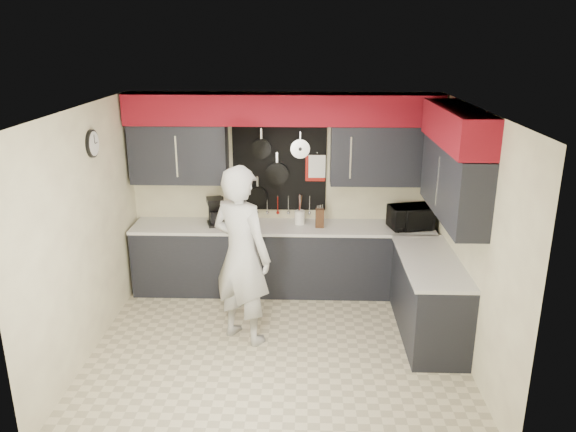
{
  "coord_description": "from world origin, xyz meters",
  "views": [
    {
      "loc": [
        0.3,
        -5.44,
        3.29
      ],
      "look_at": [
        0.1,
        0.5,
        1.36
      ],
      "focal_mm": 35.0,
      "sensor_mm": 36.0,
      "label": 1
    }
  ],
  "objects_px": {
    "knife_block": "(320,218)",
    "coffee_maker": "(215,211)",
    "utensil_crock": "(300,217)",
    "person": "(242,256)",
    "microwave": "(410,217)"
  },
  "relations": [
    {
      "from": "person",
      "to": "knife_block",
      "type": "bearing_deg",
      "value": -92.94
    },
    {
      "from": "utensil_crock",
      "to": "person",
      "type": "bearing_deg",
      "value": -114.54
    },
    {
      "from": "coffee_maker",
      "to": "knife_block",
      "type": "bearing_deg",
      "value": -18.87
    },
    {
      "from": "microwave",
      "to": "person",
      "type": "height_order",
      "value": "person"
    },
    {
      "from": "microwave",
      "to": "knife_block",
      "type": "height_order",
      "value": "microwave"
    },
    {
      "from": "microwave",
      "to": "knife_block",
      "type": "xyz_separation_m",
      "value": [
        -1.16,
        0.01,
        -0.03
      ]
    },
    {
      "from": "knife_block",
      "to": "coffee_maker",
      "type": "distance_m",
      "value": 1.36
    },
    {
      "from": "microwave",
      "to": "person",
      "type": "bearing_deg",
      "value": -162.44
    },
    {
      "from": "microwave",
      "to": "person",
      "type": "xyz_separation_m",
      "value": [
        -2.03,
        -1.22,
        -0.06
      ]
    },
    {
      "from": "knife_block",
      "to": "coffee_maker",
      "type": "relative_size",
      "value": 0.66
    },
    {
      "from": "person",
      "to": "microwave",
      "type": "bearing_deg",
      "value": -116.49
    },
    {
      "from": "knife_block",
      "to": "person",
      "type": "xyz_separation_m",
      "value": [
        -0.87,
        -1.22,
        -0.04
      ]
    },
    {
      "from": "microwave",
      "to": "coffee_maker",
      "type": "height_order",
      "value": "coffee_maker"
    },
    {
      "from": "knife_block",
      "to": "coffee_maker",
      "type": "xyz_separation_m",
      "value": [
        -1.35,
        0.06,
        0.07
      ]
    },
    {
      "from": "microwave",
      "to": "coffee_maker",
      "type": "bearing_deg",
      "value": 165.04
    }
  ]
}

